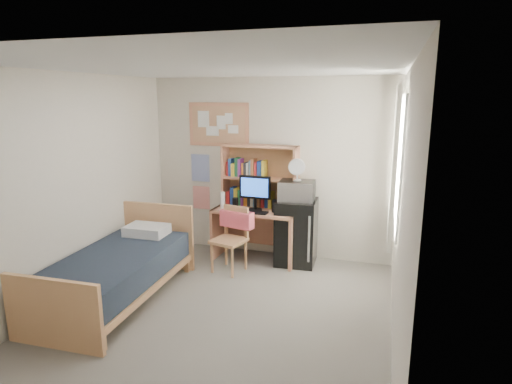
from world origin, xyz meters
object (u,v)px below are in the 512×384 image
(bulletin_board, at_px, (219,124))
(desk_chair, at_px, (229,240))
(microwave, at_px, (297,191))
(monitor, at_px, (255,194))
(desk, at_px, (256,234))
(speaker_right, at_px, (275,206))
(desk_fan, at_px, (297,171))
(speaker_left, at_px, (235,203))
(bed, at_px, (116,277))
(mini_fridge, at_px, (296,232))

(bulletin_board, distance_m, desk_chair, 1.76)
(microwave, bearing_deg, monitor, -175.93)
(desk, xyz_separation_m, speaker_right, (0.30, -0.07, 0.46))
(microwave, relative_size, desk_fan, 1.69)
(desk, relative_size, speaker_left, 7.72)
(desk_chair, relative_size, desk_fan, 3.17)
(monitor, distance_m, speaker_right, 0.34)
(desk, xyz_separation_m, bed, (-1.18, -1.71, -0.10))
(microwave, bearing_deg, desk_chair, -148.27)
(speaker_right, distance_m, microwave, 0.37)
(desk, height_order, microwave, microwave)
(monitor, height_order, speaker_right, monitor)
(mini_fridge, distance_m, desk_fan, 0.88)
(mini_fridge, xyz_separation_m, monitor, (-0.58, -0.09, 0.53))
(mini_fridge, bearing_deg, speaker_right, -163.09)
(bed, bearing_deg, monitor, 52.39)
(monitor, xyz_separation_m, desk_fan, (0.59, 0.07, 0.34))
(monitor, bearing_deg, mini_fridge, 11.00)
(bed, bearing_deg, desk_chair, 48.56)
(mini_fridge, height_order, speaker_left, mini_fridge)
(bulletin_board, distance_m, mini_fridge, 1.95)
(bulletin_board, bearing_deg, microwave, -13.18)
(desk, height_order, desk_chair, desk_chair)
(bulletin_board, xyz_separation_m, desk, (0.68, -0.30, -1.54))
(desk_fan, bearing_deg, microwave, 0.00)
(speaker_left, height_order, desk_fan, desk_fan)
(desk_chair, xyz_separation_m, speaker_right, (0.52, 0.47, 0.40))
(bed, bearing_deg, speaker_left, 60.09)
(bulletin_board, relative_size, speaker_left, 6.04)
(monitor, xyz_separation_m, microwave, (0.59, 0.07, 0.07))
(desk, relative_size, microwave, 2.55)
(bed, height_order, microwave, microwave)
(speaker_right, relative_size, desk_fan, 0.63)
(desk_chair, relative_size, speaker_left, 5.68)
(desk_chair, height_order, speaker_right, speaker_right)
(desk_chair, relative_size, monitor, 1.82)
(microwave, height_order, desk_fan, desk_fan)
(bed, relative_size, speaker_left, 12.95)
(monitor, height_order, microwave, monitor)
(bulletin_board, xyz_separation_m, speaker_left, (0.38, -0.35, -1.09))
(desk_chair, bearing_deg, monitor, 79.48)
(bulletin_board, relative_size, mini_fridge, 1.02)
(bulletin_board, bearing_deg, speaker_right, -21.10)
(bulletin_board, relative_size, desk_fan, 3.37)
(bed, bearing_deg, microwave, 42.15)
(microwave, bearing_deg, bed, -138.29)
(bed, relative_size, microwave, 4.28)
(mini_fridge, distance_m, bed, 2.48)
(mini_fridge, relative_size, speaker_right, 5.24)
(mini_fridge, height_order, microwave, microwave)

